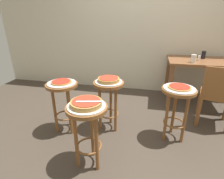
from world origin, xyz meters
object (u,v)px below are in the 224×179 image
(stool_foreground, at_px, (87,123))
(condiment_shaker, at_px, (199,58))
(stool_middle, at_px, (63,96))
(serving_plate_leftside, at_px, (179,88))
(serving_plate_rear, at_px, (109,82))
(pizza_leftside, at_px, (180,87))
(stool_rear, at_px, (109,95))
(serving_plate_foreground, at_px, (86,106))
(serving_plate_middle, at_px, (61,83))
(dining_table, at_px, (202,67))
(cup_far_edge, at_px, (204,55))
(pizza_server_knife, at_px, (89,102))
(pizza_foreground, at_px, (86,103))
(pizza_rear, at_px, (109,79))
(cup_near_edge, at_px, (194,59))
(wooden_chair, at_px, (217,94))
(pizza_middle, at_px, (61,82))
(stool_leftside, at_px, (177,103))

(stool_foreground, xyz_separation_m, condiment_shaker, (1.28, 1.70, 0.30))
(stool_middle, xyz_separation_m, serving_plate_leftside, (1.36, 0.13, 0.18))
(serving_plate_rear, relative_size, condiment_shaker, 4.45)
(pizza_leftside, height_order, stool_rear, pizza_leftside)
(stool_foreground, xyz_separation_m, serving_plate_leftside, (0.87, 0.61, 0.18))
(serving_plate_foreground, bearing_deg, serving_plate_middle, 135.40)
(dining_table, bearing_deg, cup_far_edge, 79.59)
(pizza_server_knife, bearing_deg, pizza_foreground, 133.37)
(cup_far_edge, height_order, condiment_shaker, cup_far_edge)
(pizza_rear, height_order, cup_near_edge, cup_near_edge)
(stool_rear, xyz_separation_m, dining_table, (1.31, 1.08, 0.15))
(serving_plate_foreground, height_order, serving_plate_middle, same)
(stool_middle, relative_size, serving_plate_rear, 1.96)
(dining_table, bearing_deg, serving_plate_foreground, -128.09)
(stool_foreground, distance_m, wooden_chair, 1.74)
(serving_plate_leftside, height_order, pizza_server_knife, pizza_server_knife)
(pizza_leftside, relative_size, dining_table, 0.23)
(pizza_middle, bearing_deg, serving_plate_foreground, -44.60)
(pizza_foreground, relative_size, serving_plate_middle, 0.85)
(dining_table, bearing_deg, serving_plate_middle, -146.07)
(pizza_foreground, height_order, serving_plate_rear, pizza_foreground)
(pizza_leftside, height_order, pizza_server_knife, pizza_server_knife)
(pizza_rear, bearing_deg, stool_rear, -14.04)
(stool_leftside, relative_size, serving_plate_rear, 1.96)
(stool_middle, bearing_deg, pizza_leftside, 5.27)
(serving_plate_middle, height_order, pizza_leftside, pizza_leftside)
(serving_plate_middle, relative_size, cup_far_edge, 2.63)
(stool_middle, distance_m, serving_plate_leftside, 1.38)
(pizza_server_knife, bearing_deg, condiment_shaker, 40.96)
(serving_plate_middle, xyz_separation_m, cup_near_edge, (1.66, 1.04, 0.15))
(pizza_middle, bearing_deg, serving_plate_rear, 17.42)
(serving_plate_leftside, distance_m, wooden_chair, 0.71)
(pizza_foreground, bearing_deg, stool_leftside, 35.29)
(stool_middle, distance_m, pizza_server_knife, 0.77)
(serving_plate_middle, height_order, serving_plate_leftside, same)
(serving_plate_foreground, relative_size, stool_leftside, 0.52)
(cup_near_edge, bearing_deg, serving_plate_leftside, -108.09)
(pizza_middle, distance_m, stool_leftside, 1.38)
(stool_leftside, bearing_deg, dining_table, 66.25)
(serving_plate_middle, relative_size, serving_plate_rear, 1.00)
(pizza_middle, distance_m, serving_plate_rear, 0.57)
(stool_middle, relative_size, pizza_rear, 2.47)
(pizza_foreground, height_order, dining_table, dining_table)
(serving_plate_foreground, xyz_separation_m, pizza_leftside, (0.87, 0.61, 0.02))
(stool_leftside, bearing_deg, stool_rear, 176.89)
(cup_far_edge, bearing_deg, stool_rear, -138.29)
(serving_plate_rear, distance_m, dining_table, 1.70)
(stool_leftside, relative_size, stool_rear, 1.00)
(pizza_rear, relative_size, wooden_chair, 0.31)
(serving_plate_middle, bearing_deg, wooden_chair, 15.52)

